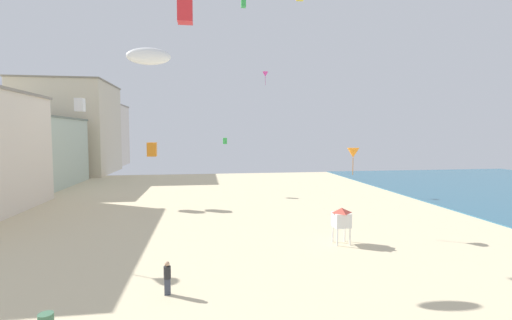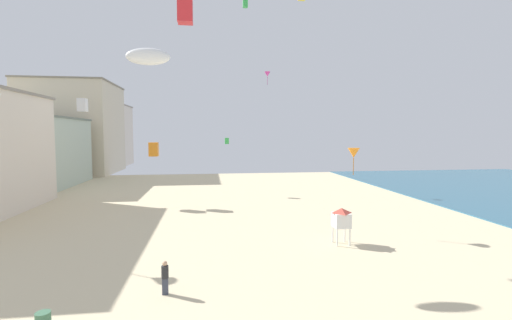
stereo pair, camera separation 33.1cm
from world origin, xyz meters
name	(u,v)px [view 2 (the right image)]	position (x,y,z in m)	size (l,w,h in m)	color
boardwalk_hotel_mid	(30,152)	(-24.59, 47.17, 5.09)	(12.70, 15.61, 10.17)	#B7C6B2
boardwalk_hotel_far	(75,128)	(-24.59, 65.01, 8.83)	(15.65, 16.65, 17.64)	beige
boardwalk_hotel_distant	(100,135)	(-24.59, 81.74, 7.42)	(12.85, 14.29, 14.83)	silver
kite_flyer	(165,276)	(-0.67, 7.89, 0.92)	(0.34, 0.34, 1.64)	#383D4C
lifeguard_stand	(341,218)	(10.62, 14.29, 1.84)	(1.10, 1.10, 2.55)	white
kite_white_parafoil	(148,57)	(-2.09, 13.27, 12.34)	(2.61, 0.73, 1.02)	white
kite_orange_box	(154,149)	(-4.39, 30.22, 6.05)	(0.95, 0.95, 1.50)	orange
kite_orange_delta	(354,153)	(12.62, 17.10, 6.24)	(0.93, 0.93, 2.12)	orange
kite_green_box	(227,141)	(3.82, 36.64, 6.82)	(0.50, 0.50, 0.79)	green
kite_white_box	(82,105)	(-12.66, 33.72, 10.99)	(0.94, 0.94, 1.48)	white
kite_red_box	(185,11)	(-0.09, 17.27, 16.42)	(1.06, 1.06, 1.67)	red
kite_magenta_delta	(267,74)	(9.50, 39.13, 15.81)	(0.78, 0.78, 1.78)	#DB3D9E
kite_green_box_2	(245,4)	(6.03, 34.62, 23.36)	(0.57, 0.57, 0.89)	green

